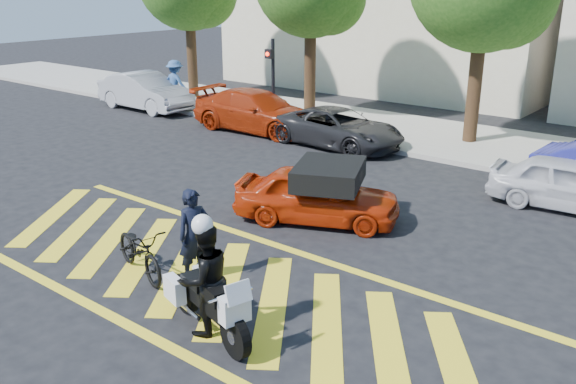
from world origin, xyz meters
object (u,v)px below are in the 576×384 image
Objects in this scene: officer_bike at (194,235)px; police_motorcycle at (207,301)px; bicycle at (140,251)px; officer_moto at (205,279)px; parked_mid_left at (339,128)px; red_convertible at (317,195)px; parked_left at (257,111)px; parked_far_left at (146,92)px; parked_mid_right at (569,184)px.

police_motorcycle is (1.44, -1.11, -0.32)m from officer_bike.
bicycle is 2.45m from officer_moto.
officer_bike is at bearing -156.67° from parked_mid_left.
red_convertible is 0.73× the size of parked_left.
police_motorcycle is at bearing -145.23° from parked_left.
officer_bike reaches higher than parked_far_left.
parked_mid_right reaches higher than bicycle.
bicycle is 0.50× the size of parked_mid_right.
parked_left is at bearing 46.48° from bicycle.
parked_far_left is at bearing 86.95° from parked_left.
parked_far_left is (-12.86, 5.70, 0.14)m from red_convertible.
officer_bike is at bearing -44.37° from bicycle.
police_motorcycle is 9.46m from parked_mid_right.
red_convertible reaches higher than parked_mid_right.
officer_moto reaches higher than parked_mid_left.
red_convertible is at bearing -112.67° from parked_far_left.
police_motorcycle is 0.61× the size of parked_mid_right.
parked_far_left is at bearing 79.95° from parked_mid_right.
parked_far_left is 0.93× the size of parked_left.
officer_bike is 0.34× the size of parked_left.
red_convertible is at bearing -145.77° from parked_mid_left.
red_convertible is (-1.36, 4.74, 0.09)m from police_motorcycle.
officer_moto is at bearing 172.08° from red_convertible.
parked_mid_right is at bearing -15.26° from bicycle.
police_motorcycle is at bearing 157.40° from parked_mid_right.
police_motorcycle is 13.21m from parked_left.
parked_far_left reaches higher than parked_mid_left.
police_motorcycle is at bearing 172.29° from red_convertible.
parked_mid_right is at bearing -93.46° from parked_far_left.
red_convertible is at bearing 2.70° from bicycle.
parked_far_left is 9.61m from parked_mid_left.
parked_mid_left reaches higher than parked_mid_right.
officer_bike is 8.99m from parked_mid_right.
red_convertible is (0.08, 3.62, -0.23)m from officer_bike.
parked_far_left is (-14.20, 10.45, -0.14)m from officer_moto.
parked_mid_left is at bearing 73.97° from parked_mid_right.
bicycle is 2.43m from police_motorcycle.
police_motorcycle reaches higher than bicycle.
officer_moto is (-0.02, -0.01, 0.36)m from police_motorcycle.
parked_far_left is (-14.22, 10.44, 0.22)m from police_motorcycle.
red_convertible is (0.99, 4.14, 0.14)m from bicycle.
bicycle is (-0.92, -0.52, -0.38)m from officer_bike.
officer_bike is 0.96× the size of officer_moto.
parked_mid_right is (2.82, 9.05, -0.28)m from officer_moto.
officer_bike is 15.82m from parked_far_left.
bicycle is at bearing 142.78° from red_convertible.
parked_left is at bearing 53.47° from officer_bike.
parked_mid_left is (9.60, 0.00, -0.14)m from parked_far_left.
parked_far_left is 1.28× the size of parked_mid_right.
officer_bike is 9.85m from parked_mid_left.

